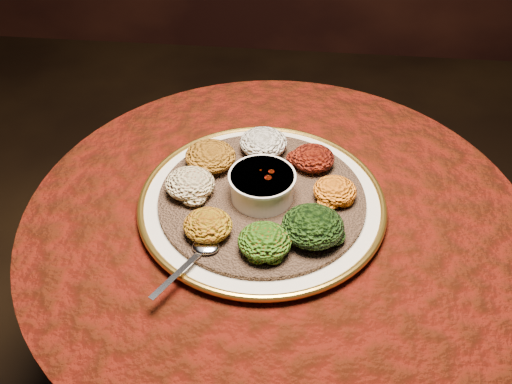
# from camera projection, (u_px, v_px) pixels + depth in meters

# --- Properties ---
(table) EXTENTS (0.96, 0.96, 0.73)m
(table) POSITION_uv_depth(u_px,v_px,m) (275.00, 276.00, 1.20)
(table) COLOR black
(table) RESTS_ON ground
(platter) EXTENTS (0.60, 0.60, 0.02)m
(platter) POSITION_uv_depth(u_px,v_px,m) (262.00, 202.00, 1.08)
(platter) COLOR beige
(platter) RESTS_ON table
(injera) EXTENTS (0.45, 0.45, 0.01)m
(injera) POSITION_uv_depth(u_px,v_px,m) (262.00, 198.00, 1.07)
(injera) COLOR brown
(injera) RESTS_ON platter
(stew_bowl) EXTENTS (0.12, 0.12, 0.05)m
(stew_bowl) POSITION_uv_depth(u_px,v_px,m) (262.00, 184.00, 1.05)
(stew_bowl) COLOR silver
(stew_bowl) RESTS_ON injera
(spoon) EXTENTS (0.10, 0.14, 0.01)m
(spoon) POSITION_uv_depth(u_px,v_px,m) (202.00, 251.00, 0.96)
(spoon) COLOR silver
(spoon) RESTS_ON injera
(portion_ayib) EXTENTS (0.10, 0.09, 0.05)m
(portion_ayib) POSITION_uv_depth(u_px,v_px,m) (263.00, 143.00, 1.15)
(portion_ayib) COLOR white
(portion_ayib) RESTS_ON injera
(portion_kitfo) EXTENTS (0.09, 0.08, 0.04)m
(portion_kitfo) POSITION_uv_depth(u_px,v_px,m) (313.00, 158.00, 1.12)
(portion_kitfo) COLOR black
(portion_kitfo) RESTS_ON injera
(portion_tikil) EXTENTS (0.08, 0.08, 0.04)m
(portion_tikil) POSITION_uv_depth(u_px,v_px,m) (335.00, 190.00, 1.05)
(portion_tikil) COLOR #B6760F
(portion_tikil) RESTS_ON injera
(portion_gomen) EXTENTS (0.11, 0.10, 0.05)m
(portion_gomen) POSITION_uv_depth(u_px,v_px,m) (313.00, 226.00, 0.98)
(portion_gomen) COLOR black
(portion_gomen) RESTS_ON injera
(portion_mixveg) EXTENTS (0.09, 0.09, 0.04)m
(portion_mixveg) POSITION_uv_depth(u_px,v_px,m) (265.00, 241.00, 0.96)
(portion_mixveg) COLOR #972609
(portion_mixveg) RESTS_ON injera
(portion_kik) EXTENTS (0.09, 0.08, 0.04)m
(portion_kik) POSITION_uv_depth(u_px,v_px,m) (208.00, 225.00, 0.99)
(portion_kik) COLOR #9C750D
(portion_kik) RESTS_ON injera
(portion_timatim) EXTENTS (0.09, 0.09, 0.05)m
(portion_timatim) POSITION_uv_depth(u_px,v_px,m) (190.00, 184.00, 1.06)
(portion_timatim) COLOR maroon
(portion_timatim) RESTS_ON injera
(portion_shiro) EXTENTS (0.10, 0.10, 0.05)m
(portion_shiro) POSITION_uv_depth(u_px,v_px,m) (210.00, 156.00, 1.12)
(portion_shiro) COLOR #895310
(portion_shiro) RESTS_ON injera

